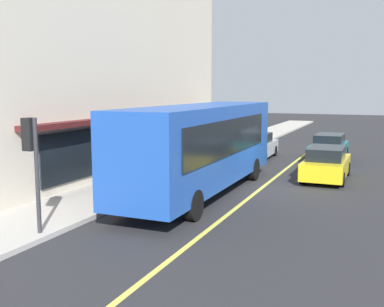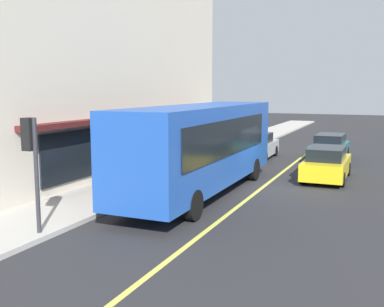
{
  "view_description": "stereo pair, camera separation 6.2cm",
  "coord_description": "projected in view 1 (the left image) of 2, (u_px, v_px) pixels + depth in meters",
  "views": [
    {
      "loc": [
        -18.58,
        -4.65,
        4.12
      ],
      "look_at": [
        -2.21,
        2.33,
        1.6
      ],
      "focal_mm": 42.63,
      "sensor_mm": 36.0,
      "label": 1
    },
    {
      "loc": [
        -18.56,
        -4.71,
        4.12
      ],
      "look_at": [
        -2.21,
        2.33,
        1.6
      ],
      "focal_mm": 42.63,
      "sensor_mm": 36.0,
      "label": 2
    }
  ],
  "objects": [
    {
      "name": "ground",
      "position": [
        263.0,
        187.0,
        19.31
      ],
      "size": [
        120.0,
        120.0,
        0.0
      ],
      "primitive_type": "plane",
      "color": "#28282B"
    },
    {
      "name": "storefront_building",
      "position": [
        39.0,
        67.0,
        23.96
      ],
      "size": [
        21.86,
        11.77,
        10.55
      ],
      "color": "beige",
      "rests_on": "ground"
    },
    {
      "name": "car_silver",
      "position": [
        256.0,
        146.0,
        27.18
      ],
      "size": [
        4.34,
        1.93,
        1.52
      ],
      "color": "#B7BABF",
      "rests_on": "ground"
    },
    {
      "name": "bus",
      "position": [
        202.0,
        144.0,
        17.79
      ],
      "size": [
        11.13,
        2.6,
        3.5
      ],
      "color": "#1E4CAD",
      "rests_on": "ground"
    },
    {
      "name": "pedestrian_mid_block",
      "position": [
        109.0,
        169.0,
        16.56
      ],
      "size": [
        0.34,
        0.34,
        1.82
      ],
      "color": "black",
      "rests_on": "sidewalk"
    },
    {
      "name": "car_yellow",
      "position": [
        326.0,
        164.0,
        20.82
      ],
      "size": [
        4.3,
        1.87,
        1.52
      ],
      "color": "yellow",
      "rests_on": "ground"
    },
    {
      "name": "sidewalk",
      "position": [
        154.0,
        176.0,
        21.33
      ],
      "size": [
        80.0,
        3.01,
        0.15
      ],
      "primitive_type": "cube",
      "color": "#B2ADA3",
      "rests_on": "ground"
    },
    {
      "name": "car_teal",
      "position": [
        329.0,
        148.0,
        26.57
      ],
      "size": [
        4.34,
        1.94,
        1.52
      ],
      "color": "#14666B",
      "rests_on": "ground"
    },
    {
      "name": "lane_centre_stripe",
      "position": [
        263.0,
        187.0,
        19.31
      ],
      "size": [
        36.0,
        0.16,
        0.01
      ],
      "primitive_type": "cube",
      "color": "#D8D14C",
      "rests_on": "ground"
    },
    {
      "name": "traffic_light",
      "position": [
        31.0,
        148.0,
        12.43
      ],
      "size": [
        0.3,
        0.52,
        3.2
      ],
      "color": "#2D2D33",
      "rests_on": "sidewalk"
    },
    {
      "name": "pedestrian_near_storefront",
      "position": [
        128.0,
        166.0,
        18.23
      ],
      "size": [
        0.34,
        0.34,
        1.57
      ],
      "color": "black",
      "rests_on": "sidewalk"
    }
  ]
}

